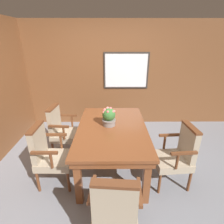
% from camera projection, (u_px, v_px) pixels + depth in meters
% --- Properties ---
extents(ground_plane, '(14.00, 14.00, 0.00)m').
position_uv_depth(ground_plane, '(106.00, 172.00, 2.89)').
color(ground_plane, gray).
extents(wall_back, '(7.20, 0.08, 2.45)m').
position_uv_depth(wall_back, '(107.00, 75.00, 4.20)').
color(wall_back, brown).
rests_on(wall_back, ground_plane).
extents(dining_table, '(1.08, 1.67, 0.75)m').
position_uv_depth(dining_table, '(112.00, 133.00, 2.79)').
color(dining_table, brown).
rests_on(dining_table, ground_plane).
extents(chair_left_far, '(0.54, 0.53, 0.95)m').
position_uv_depth(chair_left_far, '(62.00, 129.00, 3.19)').
color(chair_left_far, brown).
rests_on(chair_left_far, ground_plane).
extents(chair_left_near, '(0.50, 0.50, 0.95)m').
position_uv_depth(chair_left_near, '(49.00, 154.00, 2.51)').
color(chair_left_near, brown).
rests_on(chair_left_near, ground_plane).
extents(chair_head_near, '(0.52, 0.53, 0.95)m').
position_uv_depth(chair_head_near, '(115.00, 207.00, 1.71)').
color(chair_head_near, brown).
rests_on(chair_head_near, ground_plane).
extents(chair_right_near, '(0.53, 0.52, 0.95)m').
position_uv_depth(chair_right_near, '(177.00, 154.00, 2.51)').
color(chair_right_near, brown).
rests_on(chair_right_near, ground_plane).
extents(potted_plant, '(0.22, 0.22, 0.30)m').
position_uv_depth(potted_plant, '(109.00, 117.00, 2.78)').
color(potted_plant, gray).
rests_on(potted_plant, dining_table).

